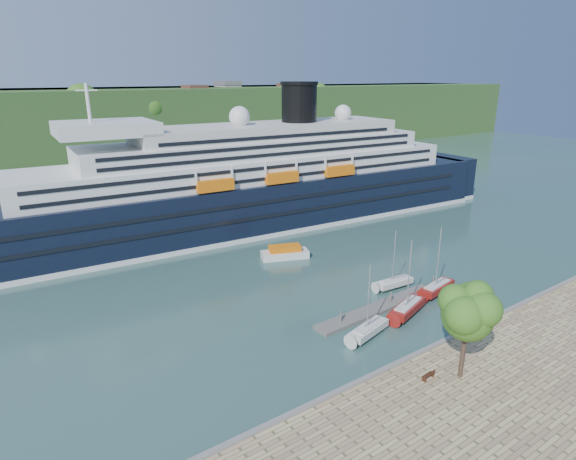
# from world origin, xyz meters

# --- Properties ---
(ground) EXTENTS (400.00, 400.00, 0.00)m
(ground) POSITION_xyz_m (0.00, 0.00, 0.00)
(ground) COLOR #2C4F47
(ground) RESTS_ON ground
(far_hillside) EXTENTS (400.00, 50.00, 24.00)m
(far_hillside) POSITION_xyz_m (0.00, 145.00, 12.00)
(far_hillside) COLOR #2C5020
(far_hillside) RESTS_ON ground
(quay_coping) EXTENTS (220.00, 0.50, 0.30)m
(quay_coping) POSITION_xyz_m (0.00, -0.20, 1.15)
(quay_coping) COLOR slate
(quay_coping) RESTS_ON promenade
(cruise_ship) EXTENTS (122.08, 27.43, 27.18)m
(cruise_ship) POSITION_xyz_m (5.75, 50.40, 13.59)
(cruise_ship) COLOR black
(cruise_ship) RESTS_ON ground
(park_bench) EXTENTS (1.52, 0.72, 0.94)m
(park_bench) POSITION_xyz_m (-5.60, -3.48, 1.47)
(park_bench) COLOR #4A2415
(park_bench) RESTS_ON promenade
(promenade_tree) EXTENTS (6.27, 6.27, 10.38)m
(promenade_tree) POSITION_xyz_m (-2.74, -4.95, 6.19)
(promenade_tree) COLOR #38661A
(promenade_tree) RESTS_ON promenade
(floating_pontoon) EXTENTS (19.66, 2.90, 0.44)m
(floating_pontoon) POSITION_xyz_m (2.30, 10.57, 0.22)
(floating_pontoon) COLOR slate
(floating_pontoon) RESTS_ON ground
(sailboat_white_near) EXTENTS (6.76, 3.23, 8.42)m
(sailboat_white_near) POSITION_xyz_m (-3.38, 6.58, 4.21)
(sailboat_white_near) COLOR silver
(sailboat_white_near) RESTS_ON ground
(sailboat_red) EXTENTS (7.54, 4.07, 9.39)m
(sailboat_red) POSITION_xyz_m (4.19, 7.51, 4.69)
(sailboat_red) COLOR maroon
(sailboat_red) RESTS_ON ground
(sailboat_white_far) EXTENTS (6.37, 2.22, 8.07)m
(sailboat_white_far) POSITION_xyz_m (8.75, 13.89, 4.03)
(sailboat_white_far) COLOR silver
(sailboat_white_far) RESTS_ON ground
(tender_launch) EXTENTS (8.11, 5.23, 2.12)m
(tender_launch) POSITION_xyz_m (2.94, 32.13, 1.06)
(tender_launch) COLOR orange
(tender_launch) RESTS_ON ground
(sailboat_extra) EXTENTS (7.25, 3.11, 9.07)m
(sailboat_extra) POSITION_xyz_m (11.99, 9.27, 4.54)
(sailboat_extra) COLOR maroon
(sailboat_extra) RESTS_ON ground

